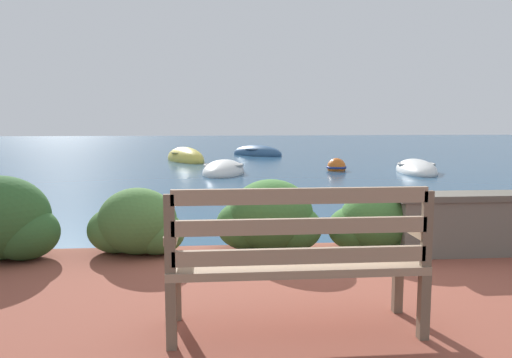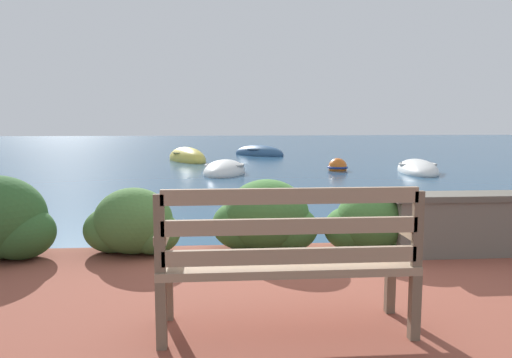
{
  "view_description": "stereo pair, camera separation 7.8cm",
  "coord_description": "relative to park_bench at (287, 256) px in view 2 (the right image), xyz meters",
  "views": [
    {
      "loc": [
        -1.09,
        -5.1,
        1.54
      ],
      "look_at": [
        -0.16,
        5.3,
        0.27
      ],
      "focal_mm": 35.0,
      "sensor_mm": 36.0,
      "label": 1
    },
    {
      "loc": [
        -1.01,
        -5.11,
        1.54
      ],
      "look_at": [
        -0.16,
        5.3,
        0.27
      ],
      "focal_mm": 35.0,
      "sensor_mm": 36.0,
      "label": 2
    }
  ],
  "objects": [
    {
      "name": "park_bench",
      "position": [
        0.0,
        0.0,
        0.0
      ],
      "size": [
        1.57,
        0.48,
        0.93
      ],
      "rotation": [
        0.0,
        0.0,
        -0.07
      ],
      "color": "brown",
      "rests_on": "patio_terrace"
    },
    {
      "name": "hedge_clump_right",
      "position": [
        1.12,
        1.83,
        -0.21
      ],
      "size": [
        0.93,
        0.67,
        0.63
      ],
      "color": "#38662D",
      "rests_on": "patio_terrace"
    },
    {
      "name": "rowboat_far",
      "position": [
        -1.46,
        15.27,
        -0.63
      ],
      "size": [
        1.96,
        2.8,
        0.88
      ],
      "rotation": [
        0.0,
        0.0,
        1.99
      ],
      "color": "#DBC64C",
      "rests_on": "ground_plane"
    },
    {
      "name": "hedge_clump_left",
      "position": [
        -1.25,
        1.94,
        -0.2
      ],
      "size": [
        0.95,
        0.69,
        0.65
      ],
      "color": "#426B33",
      "rests_on": "patio_terrace"
    },
    {
      "name": "ground_plane",
      "position": [
        0.58,
        2.18,
        -0.7
      ],
      "size": [
        80.0,
        80.0,
        0.0
      ],
      "color": "navy"
    },
    {
      "name": "rowboat_mid",
      "position": [
        -0.18,
        10.98,
        -0.64
      ],
      "size": [
        1.56,
        2.43,
        0.68
      ],
      "rotation": [
        0.0,
        0.0,
        4.5
      ],
      "color": "silver",
      "rests_on": "ground_plane"
    },
    {
      "name": "stone_wall",
      "position": [
        2.09,
        1.64,
        -0.18
      ],
      "size": [
        1.72,
        0.39,
        0.6
      ],
      "color": "#666056",
      "rests_on": "patio_terrace"
    },
    {
      "name": "rowboat_nearest",
      "position": [
        5.37,
        10.91,
        -0.65
      ],
      "size": [
        1.55,
        2.85,
        0.65
      ],
      "rotation": [
        0.0,
        0.0,
        1.37
      ],
      "color": "silver",
      "rests_on": "ground_plane"
    },
    {
      "name": "mooring_buoy",
      "position": [
        3.18,
        11.53,
        -0.61
      ],
      "size": [
        0.6,
        0.6,
        0.55
      ],
      "color": "orange",
      "rests_on": "ground_plane"
    },
    {
      "name": "rowboat_outer",
      "position": [
        1.4,
        17.9,
        -0.64
      ],
      "size": [
        2.47,
        2.41,
        0.74
      ],
      "rotation": [
        0.0,
        0.0,
        2.38
      ],
      "color": "#2D517A",
      "rests_on": "ground_plane"
    },
    {
      "name": "hedge_clump_far_right",
      "position": [
        2.39,
        1.86,
        -0.26
      ],
      "size": [
        0.78,
        0.56,
        0.53
      ],
      "color": "#284C23",
      "rests_on": "patio_terrace"
    },
    {
      "name": "hedge_clump_centre",
      "position": [
        0.06,
        1.95,
        -0.17
      ],
      "size": [
        1.06,
        0.76,
        0.72
      ],
      "color": "#38662D",
      "rests_on": "patio_terrace"
    }
  ]
}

